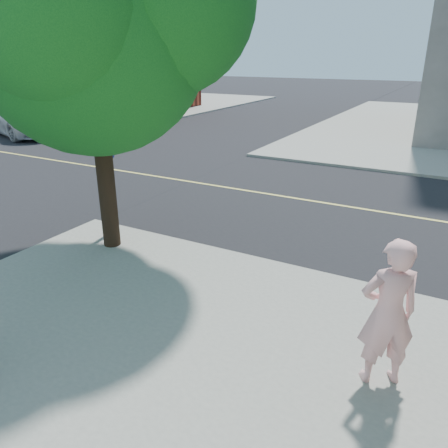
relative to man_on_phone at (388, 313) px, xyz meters
The scene contains 8 objects.
ground 7.20m from the man_on_phone, 158.40° to the left, with size 140.00×140.00×0.00m, color black.
road_ew 9.78m from the man_on_phone, 132.89° to the left, with size 140.00×9.00×0.01m, color black.
sidewalk_nw 38.21m from the man_on_phone, 140.84° to the left, with size 26.00×25.00×0.12m, color gray.
church 34.20m from the man_on_phone, 142.23° to the left, with size 15.20×12.00×14.40m.
man_on_phone is the anchor object (origin of this frame).
street_tree 7.31m from the man_on_phone, 164.70° to the left, with size 5.69×5.17×7.55m.
signal_pole 9.29m from the man_on_phone, 166.10° to the left, with size 3.80×0.43×4.30m.
car_a 23.11m from the man_on_phone, 152.45° to the left, with size 2.83×6.13×1.70m, color silver.
Camera 1 is at (7.06, -7.67, 4.16)m, focal length 34.93 mm.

